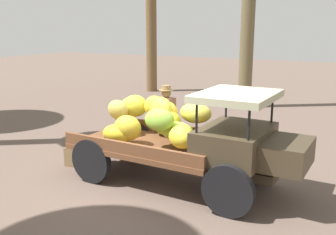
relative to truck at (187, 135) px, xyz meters
The scene contains 5 objects.
ground_plane 1.08m from the truck, 146.17° to the right, with size 60.00×60.00×0.00m, color brown.
truck is the anchor object (origin of this frame).
farmer 1.85m from the truck, 130.59° to the left, with size 0.54×0.50×1.65m.
wooden_crate 2.67m from the truck, behind, with size 0.55×0.43×0.42m, color olive.
loose_banana_bunch 2.30m from the truck, 93.84° to the left, with size 0.60×0.36×0.36m, color #88BD38.
Camera 1 is at (3.40, -6.05, 2.95)m, focal length 41.23 mm.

